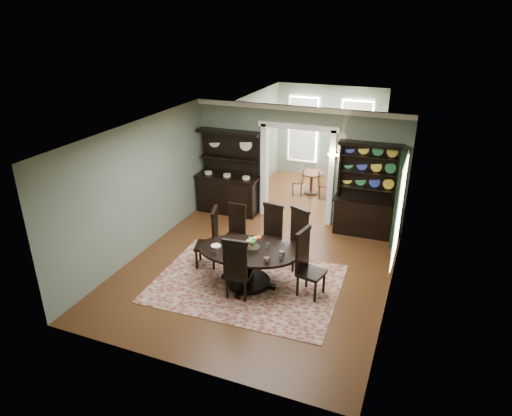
% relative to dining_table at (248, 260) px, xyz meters
% --- Properties ---
extents(room, '(5.51, 6.01, 3.01)m').
position_rel_dining_table_xyz_m(room, '(-0.05, 0.49, 1.02)').
color(room, '#552B16').
rests_on(room, ground).
extents(parlor, '(3.51, 3.50, 3.01)m').
position_rel_dining_table_xyz_m(parlor, '(-0.05, 5.98, 0.96)').
color(parlor, '#552B16').
rests_on(parlor, ground).
extents(doorway_trim, '(2.08, 0.25, 2.57)m').
position_rel_dining_table_xyz_m(doorway_trim, '(-0.05, 3.45, 1.07)').
color(doorway_trim, white).
rests_on(doorway_trim, floor).
extents(right_window, '(0.15, 1.47, 2.12)m').
position_rel_dining_table_xyz_m(right_window, '(2.64, 1.38, 1.05)').
color(right_window, white).
rests_on(right_window, wall_right).
extents(wall_sconce, '(0.27, 0.21, 0.21)m').
position_rel_dining_table_xyz_m(wall_sconce, '(0.90, 3.30, 1.34)').
color(wall_sconce, gold).
rests_on(wall_sconce, back_wall_right).
extents(rug, '(3.79, 2.88, 0.01)m').
position_rel_dining_table_xyz_m(rug, '(-0.03, 0.01, -0.55)').
color(rug, maroon).
rests_on(rug, floor).
extents(dining_table, '(2.14, 2.06, 0.79)m').
position_rel_dining_table_xyz_m(dining_table, '(0.00, 0.00, 0.00)').
color(dining_table, black).
rests_on(dining_table, rug).
extents(centerpiece, '(1.56, 1.00, 0.26)m').
position_rel_dining_table_xyz_m(centerpiece, '(0.07, 0.06, 0.31)').
color(centerpiece, silver).
rests_on(centerpiece, dining_table).
extents(chair_far_left, '(0.45, 0.41, 1.17)m').
position_rel_dining_table_xyz_m(chair_far_left, '(-0.79, 1.17, 0.06)').
color(chair_far_left, black).
rests_on(chair_far_left, rug).
extents(chair_far_mid, '(0.49, 0.46, 1.25)m').
position_rel_dining_table_xyz_m(chair_far_mid, '(0.04, 1.26, 0.11)').
color(chair_far_mid, black).
rests_on(chair_far_mid, rug).
extents(chair_far_right, '(0.63, 0.61, 1.30)m').
position_rel_dining_table_xyz_m(chair_far_right, '(0.66, 1.13, 0.13)').
color(chair_far_right, black).
rests_on(chair_far_right, rug).
extents(chair_end_left, '(0.59, 0.61, 1.35)m').
position_rel_dining_table_xyz_m(chair_end_left, '(-1.02, 0.39, 0.16)').
color(chair_end_left, black).
rests_on(chair_end_left, rug).
extents(chair_end_right, '(0.57, 0.59, 1.37)m').
position_rel_dining_table_xyz_m(chair_end_right, '(1.16, 0.13, 0.17)').
color(chair_end_right, black).
rests_on(chair_end_right, rug).
extents(chair_near, '(0.52, 0.50, 1.31)m').
position_rel_dining_table_xyz_m(chair_near, '(-0.01, -0.53, 0.14)').
color(chair_near, black).
rests_on(chair_near, rug).
extents(sideboard, '(1.73, 0.65, 2.26)m').
position_rel_dining_table_xyz_m(sideboard, '(-1.89, 3.18, 0.24)').
color(sideboard, black).
rests_on(sideboard, floor).
extents(welsh_dresser, '(1.50, 0.59, 2.31)m').
position_rel_dining_table_xyz_m(welsh_dresser, '(1.76, 3.20, 0.28)').
color(welsh_dresser, black).
rests_on(welsh_dresser, floor).
extents(parlor_table, '(0.73, 0.73, 0.67)m').
position_rel_dining_table_xyz_m(parlor_table, '(-0.14, 5.32, -0.11)').
color(parlor_table, '#502C16').
rests_on(parlor_table, parlor_floor).
extents(parlor_chair_left, '(0.40, 0.39, 0.87)m').
position_rel_dining_table_xyz_m(parlor_chair_left, '(-0.44, 5.07, -0.09)').
color(parlor_chair_left, '#502C16').
rests_on(parlor_chair_left, parlor_floor).
extents(parlor_chair_right, '(0.40, 0.39, 0.86)m').
position_rel_dining_table_xyz_m(parlor_chair_right, '(0.24, 5.08, -0.09)').
color(parlor_chair_right, '#502C16').
rests_on(parlor_chair_right, parlor_floor).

